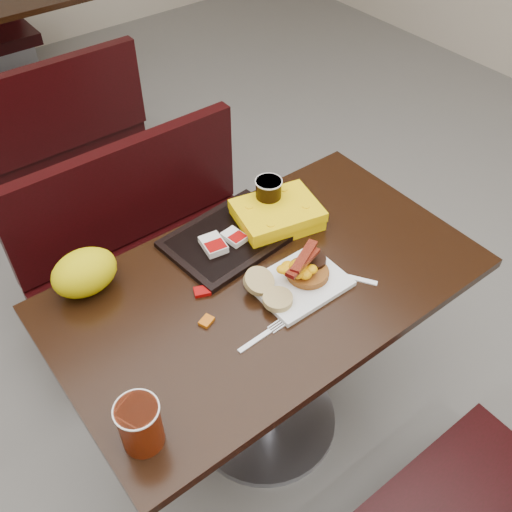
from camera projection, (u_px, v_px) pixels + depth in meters
floor at (264, 419)px, 2.15m from camera, size 6.00×7.00×0.01m
table_near at (266, 360)px, 1.88m from camera, size 1.20×0.70×0.75m
bench_near_n at (156, 246)px, 2.29m from camera, size 1.00×0.46×0.72m
bench_far_s at (37, 119)px, 2.97m from camera, size 1.00×0.46×0.72m
platter at (300, 283)px, 1.61m from camera, size 0.25×0.19×0.01m
pancake_stack at (308, 271)px, 1.61m from camera, size 0.12×0.12×0.02m
sausage_patty at (313, 260)px, 1.62m from camera, size 0.09×0.09×0.01m
scrambled_eggs at (298, 269)px, 1.57m from camera, size 0.09×0.08×0.04m
bacon_strips at (303, 261)px, 1.55m from camera, size 0.16×0.11×0.01m
muffin_bottom at (278, 299)px, 1.54m from camera, size 0.08×0.08×0.02m
muffin_top at (259, 281)px, 1.57m from camera, size 0.10×0.11×0.05m
coffee_cup_near at (140, 425)px, 1.23m from camera, size 0.10×0.10×0.13m
fork at (255, 341)px, 1.47m from camera, size 0.15×0.03×0.00m
knife at (345, 276)px, 1.63m from camera, size 0.11×0.16×0.00m
condiment_syrup at (207, 321)px, 1.51m from camera, size 0.05×0.04×0.01m
condiment_ketchup at (202, 291)px, 1.59m from camera, size 0.05×0.05×0.01m
tray at (231, 237)px, 1.74m from camera, size 0.40×0.30×0.02m
hashbrown_sleeve_left at (213, 245)px, 1.69m from camera, size 0.07×0.09×0.02m
hashbrown_sleeve_right at (234, 237)px, 1.71m from camera, size 0.06×0.08×0.02m
coffee_cup_far at (268, 195)px, 1.78m from camera, size 0.09×0.09×0.11m
clamshell at (277, 215)px, 1.77m from camera, size 0.29×0.24×0.07m
paper_bag at (84, 273)px, 1.56m from camera, size 0.21×0.17×0.13m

